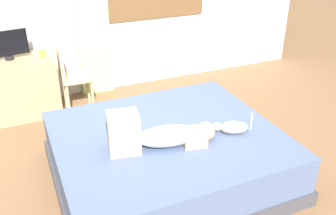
% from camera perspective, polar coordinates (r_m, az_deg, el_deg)
% --- Properties ---
extents(ground_plane, '(16.00, 16.00, 0.00)m').
position_cam_1_polar(ground_plane, '(3.70, -0.33, -10.48)').
color(ground_plane, brown).
extents(bed, '(2.07, 1.81, 0.49)m').
position_cam_1_polar(bed, '(3.56, -0.19, -7.35)').
color(bed, '#38383D').
rests_on(bed, ground).
extents(person_lying, '(0.94, 0.41, 0.34)m').
position_cam_1_polar(person_lying, '(3.19, -1.71, -4.12)').
color(person_lying, '#8C939E').
rests_on(person_lying, bed).
extents(cat, '(0.34, 0.20, 0.21)m').
position_cam_1_polar(cat, '(3.43, 9.77, -3.01)').
color(cat, gray).
rests_on(cat, bed).
extents(desk, '(0.90, 0.56, 0.74)m').
position_cam_1_polar(desk, '(4.97, -21.79, 2.88)').
color(desk, '#997A56').
rests_on(desk, ground).
extents(tv_monitor, '(0.48, 0.10, 0.35)m').
position_cam_1_polar(tv_monitor, '(4.78, -23.47, 8.79)').
color(tv_monitor, black).
rests_on(tv_monitor, desk).
extents(cup, '(0.07, 0.07, 0.09)m').
position_cam_1_polar(cup, '(4.78, -18.68, 7.88)').
color(cup, gold).
rests_on(cup, desk).
extents(chair_by_desk, '(0.39, 0.39, 0.86)m').
position_cam_1_polar(chair_by_desk, '(4.80, -14.73, 4.96)').
color(chair_by_desk, tan).
rests_on(chair_by_desk, ground).
extents(curtain_left, '(0.44, 0.06, 2.32)m').
position_cam_1_polar(curtain_left, '(5.10, -11.72, 14.34)').
color(curtain_left, '#ADCC75').
rests_on(curtain_left, ground).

